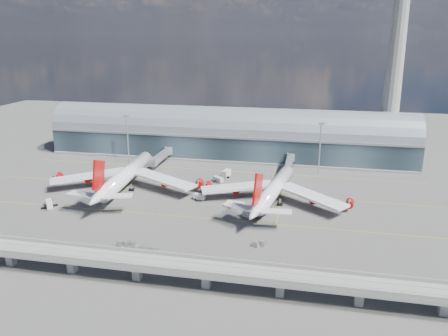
% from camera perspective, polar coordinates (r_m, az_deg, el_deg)
% --- Properties ---
extents(ground, '(500.00, 500.00, 0.00)m').
position_cam_1_polar(ground, '(175.62, -4.37, -5.09)').
color(ground, '#474744').
rests_on(ground, ground).
extents(taxi_lines, '(200.00, 80.12, 0.01)m').
position_cam_1_polar(taxi_lines, '(195.54, -2.60, -2.70)').
color(taxi_lines, gold).
rests_on(taxi_lines, ground).
extents(terminal, '(200.00, 30.00, 28.00)m').
position_cam_1_polar(terminal, '(244.77, 0.56, 4.14)').
color(terminal, '#202D35').
rests_on(terminal, ground).
extents(control_tower, '(19.00, 19.00, 103.00)m').
position_cam_1_polar(control_tower, '(242.79, 21.44, 12.52)').
color(control_tower, gray).
rests_on(control_tower, ground).
extents(guideway, '(220.00, 8.50, 7.20)m').
position_cam_1_polar(guideway, '(126.56, -11.37, -12.00)').
color(guideway, gray).
rests_on(guideway, ground).
extents(floodlight_mast_left, '(3.00, 0.70, 25.70)m').
position_cam_1_polar(floodlight_mast_left, '(237.70, -12.47, 3.91)').
color(floodlight_mast_left, gray).
rests_on(floodlight_mast_left, ground).
extents(floodlight_mast_right, '(3.00, 0.70, 25.70)m').
position_cam_1_polar(floodlight_mast_right, '(217.62, 12.41, 2.72)').
color(floodlight_mast_right, gray).
rests_on(floodlight_mast_right, ground).
extents(airliner_left, '(69.15, 72.66, 22.13)m').
position_cam_1_polar(airliner_left, '(197.29, -12.80, -1.00)').
color(airliner_left, white).
rests_on(airliner_left, ground).
extents(airliner_right, '(63.04, 65.94, 20.94)m').
position_cam_1_polar(airliner_right, '(178.50, 6.50, -2.91)').
color(airliner_right, white).
rests_on(airliner_right, ground).
extents(jet_bridge_left, '(4.40, 28.00, 7.25)m').
position_cam_1_polar(jet_bridge_left, '(230.93, -8.11, 1.60)').
color(jet_bridge_left, gray).
rests_on(jet_bridge_left, ground).
extents(jet_bridge_right, '(4.40, 32.00, 7.25)m').
position_cam_1_polar(jet_bridge_right, '(216.33, 8.49, 0.52)').
color(jet_bridge_right, gray).
rests_on(jet_bridge_right, ground).
extents(service_truck_0, '(5.84, 6.63, 2.77)m').
position_cam_1_polar(service_truck_0, '(187.32, -21.87, -4.41)').
color(service_truck_0, beige).
rests_on(service_truck_0, ground).
extents(service_truck_1, '(4.79, 2.70, 2.65)m').
position_cam_1_polar(service_truck_1, '(182.19, -3.20, -3.78)').
color(service_truck_1, beige).
rests_on(service_truck_1, ground).
extents(service_truck_2, '(7.36, 2.91, 2.60)m').
position_cam_1_polar(service_truck_2, '(173.82, 1.53, -4.80)').
color(service_truck_2, beige).
rests_on(service_truck_2, ground).
extents(service_truck_3, '(6.41, 6.97, 3.32)m').
position_cam_1_polar(service_truck_3, '(166.63, 3.58, -5.70)').
color(service_truck_3, beige).
rests_on(service_truck_3, ground).
extents(service_truck_4, '(3.88, 6.13, 3.29)m').
position_cam_1_polar(service_truck_4, '(210.83, 0.30, -0.73)').
color(service_truck_4, beige).
rests_on(service_truck_4, ground).
extents(service_truck_5, '(5.43, 4.57, 2.52)m').
position_cam_1_polar(service_truck_5, '(203.51, -0.78, -1.50)').
color(service_truck_5, beige).
rests_on(service_truck_5, ground).
extents(cargo_train_0, '(6.66, 2.21, 1.46)m').
position_cam_1_polar(cargo_train_0, '(147.45, -12.54, -9.67)').
color(cargo_train_0, gray).
rests_on(cargo_train_0, ground).
extents(cargo_train_1, '(7.47, 1.98, 1.65)m').
position_cam_1_polar(cargo_train_1, '(141.85, -9.85, -10.58)').
color(cargo_train_1, gray).
rests_on(cargo_train_1, ground).
extents(cargo_train_2, '(4.87, 3.29, 1.59)m').
position_cam_1_polar(cargo_train_2, '(144.30, 4.66, -9.88)').
color(cargo_train_2, gray).
rests_on(cargo_train_2, ground).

